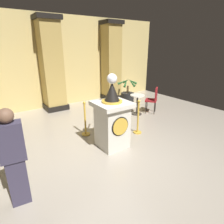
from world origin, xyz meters
TOP-DOWN VIEW (x-y plane):
  - ground_plane at (0.00, 0.00)m, footprint 10.65×10.65m
  - back_wall at (0.00, 4.53)m, footprint 10.65×0.16m
  - pedestal_clock at (0.19, 0.32)m, footprint 0.81×0.81m
  - stanchion_near at (1.23, 0.53)m, footprint 0.24×0.24m
  - stanchion_far at (-0.07, 1.27)m, footprint 0.24×0.24m
  - velvet_rope at (0.58, 0.90)m, footprint 1.06×1.05m
  - column_right at (2.70, 4.07)m, footprint 0.82×0.82m
  - column_centre_rear at (0.00, 4.07)m, footprint 0.88×0.88m
  - potted_palm_right at (2.84, 3.01)m, footprint 0.86×0.86m
  - bystander_guest at (-2.04, -0.34)m, footprint 0.38×0.26m
  - cafe_table at (2.27, 1.74)m, footprint 0.52×0.52m
  - cafe_chair_red at (2.86, 1.53)m, footprint 0.56×0.56m

SIDE VIEW (x-z plane):
  - ground_plane at x=0.00m, z-range 0.00..0.00m
  - potted_palm_right at x=2.84m, z-range -0.23..0.90m
  - stanchion_far at x=-0.07m, z-range -0.15..0.84m
  - stanchion_near at x=1.23m, z-range -0.15..0.85m
  - cafe_table at x=2.27m, z-range 0.10..0.83m
  - cafe_chair_red at x=2.86m, z-range 0.09..1.05m
  - pedestal_clock at x=0.19m, z-range -0.20..1.62m
  - velvet_rope at x=0.58m, z-range 0.68..0.90m
  - bystander_guest at x=-2.04m, z-range 0.04..1.65m
  - column_right at x=2.70m, z-range -0.01..3.39m
  - column_centre_rear at x=0.00m, z-range -0.01..3.39m
  - back_wall at x=0.00m, z-range 0.00..3.55m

